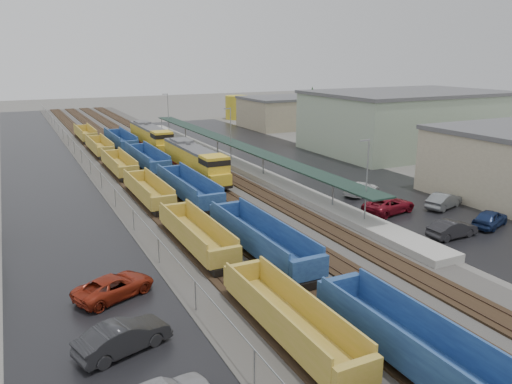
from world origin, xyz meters
TOP-DOWN VIEW (x-y plane):
  - ground at (0.00, 0.00)m, footprint 360.00×360.00m
  - ballast_strip at (0.00, 60.00)m, footprint 20.00×160.00m
  - trackbed at (-0.00, 60.00)m, footprint 14.60×160.00m
  - west_parking_lot at (-15.00, 60.00)m, footprint 10.00×160.00m
  - east_commuter_lot at (19.00, 50.00)m, footprint 16.00×100.00m
  - station_platform at (9.50, 50.01)m, footprint 3.00×80.00m
  - chainlink_fence at (-9.50, 58.44)m, footprint 0.08×160.04m
  - industrial_buildings at (37.76, 45.85)m, footprint 32.52×75.30m
  - distant_hills at (44.79, 210.68)m, footprint 301.00×140.00m
  - tree_east at (28.00, 58.00)m, footprint 4.40×4.40m
  - locomotive_lead at (2.00, 44.01)m, footprint 2.78×18.32m
  - locomotive_trail at (2.00, 65.01)m, footprint 2.78×18.32m
  - well_string_yellow at (-6.00, 36.42)m, footprint 2.52×101.24m
  - well_string_blue at (-2.00, 26.66)m, footprint 2.83×100.16m
  - storage_tank at (32.09, 97.88)m, footprint 5.63×5.63m
  - parked_car_west_b at (-14.31, 9.68)m, footprint 3.14×5.30m
  - parked_car_west_c at (-13.52, 16.10)m, footprint 4.28×5.77m
  - parked_car_east_a at (14.34, 14.36)m, footprint 1.75×4.68m
  - parked_car_east_b at (14.23, 22.15)m, footprint 3.65×6.14m
  - parked_car_east_c at (15.89, 28.59)m, footprint 3.62×5.44m
  - parked_car_east_d at (19.57, 14.84)m, footprint 3.31×5.02m
  - parked_car_east_e at (20.26, 20.90)m, footprint 3.04×5.11m

SIDE VIEW (x-z plane):
  - ground at x=0.00m, z-range 0.00..0.00m
  - distant_hills at x=44.79m, z-range -12.60..12.60m
  - west_parking_lot at x=-15.00m, z-range 0.00..0.02m
  - east_commuter_lot at x=19.00m, z-range 0.00..0.02m
  - ballast_strip at x=0.00m, z-range 0.00..0.08m
  - trackbed at x=0.00m, z-range 0.05..0.27m
  - parked_car_west_c at x=-13.52m, z-range 0.00..1.46m
  - parked_car_east_c at x=15.89m, z-range 0.00..1.46m
  - station_platform at x=9.50m, z-range -3.27..4.73m
  - parked_car_east_a at x=14.34m, z-range 0.00..1.53m
  - parked_car_east_d at x=19.57m, z-range 0.00..1.59m
  - parked_car_east_e at x=20.26m, z-range 0.00..1.59m
  - parked_car_east_b at x=14.23m, z-range 0.00..1.60m
  - parked_car_west_b at x=-14.31m, z-range 0.00..1.65m
  - well_string_yellow at x=-6.00m, z-range 0.01..2.24m
  - well_string_blue at x=-2.00m, z-range -0.03..2.48m
  - chainlink_fence at x=-9.50m, z-range 0.60..2.62m
  - locomotive_lead at x=2.00m, z-range 0.16..4.31m
  - locomotive_trail at x=2.00m, z-range 0.16..4.31m
  - storage_tank at x=32.09m, z-range 0.00..5.63m
  - industrial_buildings at x=37.76m, z-range -0.50..9.00m
  - tree_east at x=28.00m, z-range 1.47..11.47m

